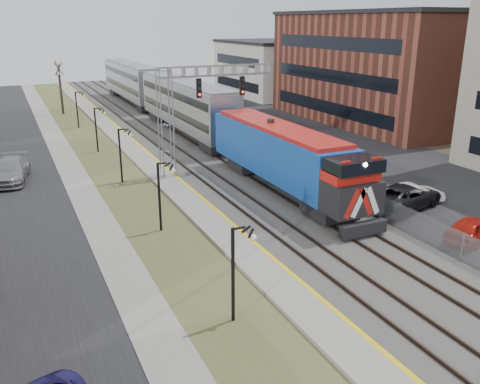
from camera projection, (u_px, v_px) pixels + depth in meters
street_west at (9, 170)px, 40.31m from camera, size 7.00×120.00×0.04m
sidewalk at (68, 164)px, 42.09m from camera, size 2.00×120.00×0.08m
grass_median at (104, 160)px, 43.29m from camera, size 4.00×120.00×0.06m
platform at (139, 155)px, 44.45m from camera, size 2.00×120.00×0.24m
ballast_bed at (193, 150)px, 46.44m from camera, size 8.00×120.00×0.20m
parking_lot at (305, 138)px, 51.23m from camera, size 16.00×120.00×0.04m
platform_edge at (149, 153)px, 44.76m from camera, size 0.24×120.00×0.01m
track_near at (172, 150)px, 45.59m from camera, size 1.58×120.00×0.15m
track_far at (208, 146)px, 46.98m from camera, size 1.58×120.00×0.15m
train at (174, 103)px, 54.79m from camera, size 3.00×63.05×5.33m
signal_gantry at (187, 102)px, 37.55m from camera, size 9.00×1.07×8.15m
lampposts at (158, 196)px, 28.28m from camera, size 0.14×62.14×4.00m
fence at (235, 138)px, 47.88m from camera, size 0.04×120.00×1.60m
buildings_east at (446, 72)px, 51.49m from camera, size 16.00×76.00×15.00m
car_lot_a at (473, 229)px, 27.15m from camera, size 4.34×2.72×1.38m
car_lot_b at (414, 195)px, 32.62m from camera, size 4.10×1.68×1.32m
car_lot_c at (405, 197)px, 31.90m from camera, size 6.07×3.95×1.55m
car_lot_d at (330, 160)px, 40.31m from camera, size 5.63×4.01×1.51m
car_lot_e at (309, 157)px, 41.45m from camera, size 4.58×3.20×1.45m
car_lot_f at (254, 122)px, 55.42m from camera, size 4.97×3.16×1.55m
car_street_b at (10, 171)px, 37.28m from camera, size 3.20×5.94×1.64m
car_lot_g at (242, 116)px, 59.42m from camera, size 4.43×2.05×1.41m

